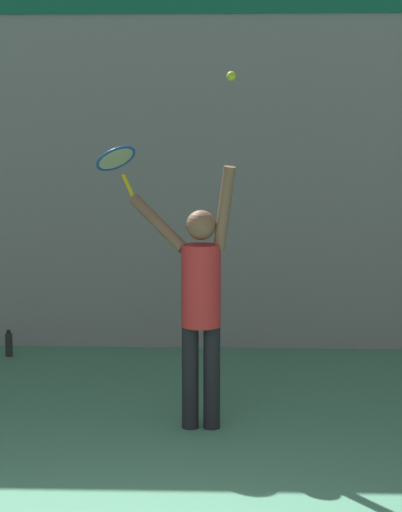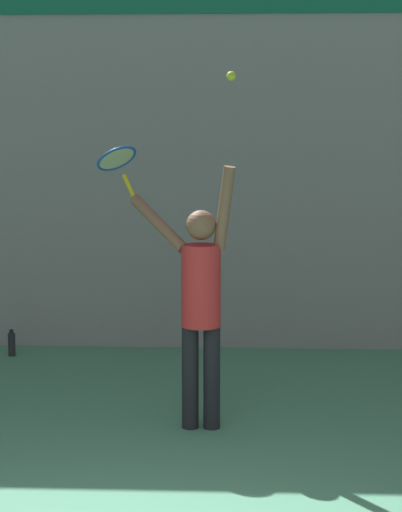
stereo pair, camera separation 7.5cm
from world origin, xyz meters
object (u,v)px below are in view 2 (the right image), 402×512
Objects in this scene: tennis_racket at (117,161)px; water_bottle at (12,344)px; tennis_player at (200,296)px; tennis_ball at (231,76)px.

tennis_racket is 1.62× the size of water_bottle.
tennis_racket is at bearing 145.31° from tennis_player.
tennis_ball reaches higher than water_bottle.
tennis_racket is (-0.69, 0.48, 1.01)m from tennis_player.
tennis_ball is 0.26× the size of water_bottle.
water_bottle is at bearing 127.82° from tennis_racket.
tennis_player is at bearing -34.69° from tennis_racket.
tennis_racket is at bearing 149.28° from tennis_ball.
water_bottle is (-2.27, 2.29, -2.57)m from tennis_ball.
tennis_player is 4.58× the size of tennis_racket.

